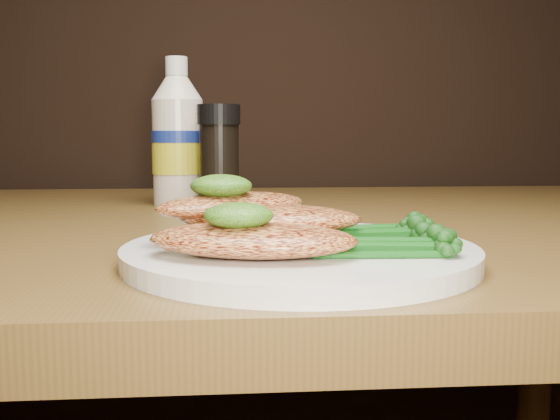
{
  "coord_description": "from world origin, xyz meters",
  "views": [
    {
      "loc": [
        -0.0,
        0.33,
        0.84
      ],
      "look_at": [
        0.03,
        0.79,
        0.79
      ],
      "focal_mm": 41.06,
      "sensor_mm": 36.0,
      "label": 1
    }
  ],
  "objects": [
    {
      "name": "pesto_front",
      "position": [
        0.0,
        0.74,
        0.79
      ],
      "size": [
        0.05,
        0.05,
        0.02
      ],
      "primitive_type": "ellipsoid",
      "rotation": [
        0.0,
        0.0,
        -0.09
      ],
      "color": "#133407",
      "rests_on": "chicken_front"
    },
    {
      "name": "chicken_back",
      "position": [
        -0.0,
        0.82,
        0.79
      ],
      "size": [
        0.14,
        0.12,
        0.02
      ],
      "primitive_type": "ellipsoid",
      "rotation": [
        0.0,
        0.0,
        0.54
      ],
      "color": "#D28442",
      "rests_on": "plate"
    },
    {
      "name": "chicken_front",
      "position": [
        0.01,
        0.75,
        0.77
      ],
      "size": [
        0.15,
        0.1,
        0.02
      ],
      "primitive_type": "ellipsoid",
      "rotation": [
        0.0,
        0.0,
        -0.21
      ],
      "color": "#D28442",
      "rests_on": "plate"
    },
    {
      "name": "mayo_bottle",
      "position": [
        -0.07,
        1.19,
        0.85
      ],
      "size": [
        0.09,
        0.09,
        0.19
      ],
      "primitive_type": null,
      "rotation": [
        0.0,
        0.0,
        0.29
      ],
      "color": "beige",
      "rests_on": "dining_table"
    },
    {
      "name": "broccolini_bundle",
      "position": [
        0.1,
        0.77,
        0.77
      ],
      "size": [
        0.14,
        0.13,
        0.02
      ],
      "primitive_type": null,
      "rotation": [
        0.0,
        0.0,
        0.31
      ],
      "color": "#104C12",
      "rests_on": "plate"
    },
    {
      "name": "chicken_mid",
      "position": [
        0.03,
        0.79,
        0.78
      ],
      "size": [
        0.14,
        0.09,
        0.02
      ],
      "primitive_type": "ellipsoid",
      "rotation": [
        0.0,
        0.0,
        -0.18
      ],
      "color": "#D28442",
      "rests_on": "plate"
    },
    {
      "name": "pepper_grinder",
      "position": [
        -0.01,
        1.13,
        0.81
      ],
      "size": [
        0.07,
        0.07,
        0.13
      ],
      "primitive_type": null,
      "rotation": [
        0.0,
        0.0,
        0.28
      ],
      "color": "black",
      "rests_on": "dining_table"
    },
    {
      "name": "pesto_back",
      "position": [
        -0.01,
        0.81,
        0.81
      ],
      "size": [
        0.06,
        0.05,
        0.02
      ],
      "primitive_type": "ellipsoid",
      "rotation": [
        0.0,
        0.0,
        -0.24
      ],
      "color": "#133407",
      "rests_on": "chicken_back"
    },
    {
      "name": "plate",
      "position": [
        0.05,
        0.79,
        0.76
      ],
      "size": [
        0.26,
        0.26,
        0.01
      ],
      "primitive_type": "cylinder",
      "color": "white",
      "rests_on": "dining_table"
    }
  ]
}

